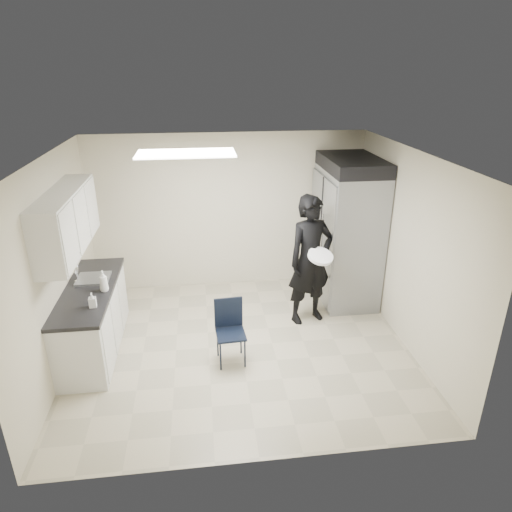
{
  "coord_description": "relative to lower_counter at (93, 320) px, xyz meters",
  "views": [
    {
      "loc": [
        -0.46,
        -5.29,
        3.58
      ],
      "look_at": [
        0.24,
        0.2,
        1.24
      ],
      "focal_mm": 32.0,
      "sensor_mm": 36.0,
      "label": 1
    }
  ],
  "objects": [
    {
      "name": "countertop",
      "position": [
        0.0,
        0.0,
        0.46
      ],
      "size": [
        0.64,
        1.95,
        0.05
      ],
      "primitive_type": "cube",
      "color": "black",
      "rests_on": "lower_counter"
    },
    {
      "name": "folding_chair",
      "position": [
        1.8,
        -0.54,
        -0.02
      ],
      "size": [
        0.39,
        0.39,
        0.82
      ],
      "primitive_type": "cube",
      "rotation": [
        0.0,
        0.0,
        0.07
      ],
      "color": "black",
      "rests_on": "floor"
    },
    {
      "name": "right_wall",
      "position": [
        4.2,
        -0.2,
        0.87
      ],
      "size": [
        0.0,
        4.0,
        4.0
      ],
      "primitive_type": "plane",
      "rotation": [
        1.57,
        0.0,
        -1.57
      ],
      "color": "beige",
      "rests_on": "floor"
    },
    {
      "name": "ceiling_panel",
      "position": [
        1.35,
        0.2,
        2.14
      ],
      "size": [
        1.2,
        0.6,
        0.02
      ],
      "primitive_type": "cube",
      "color": "white",
      "rests_on": "ceiling"
    },
    {
      "name": "soap_bottle_a",
      "position": [
        0.23,
        -0.11,
        0.62
      ],
      "size": [
        0.13,
        0.13,
        0.28
      ],
      "primitive_type": "imported",
      "rotation": [
        0.0,
        0.0,
        0.28
      ],
      "color": "white",
      "rests_on": "countertop"
    },
    {
      "name": "notice_sticker_left",
      "position": [
        -0.29,
        -0.1,
        0.79
      ],
      "size": [
        0.0,
        0.12,
        0.07
      ],
      "primitive_type": "cube",
      "color": "yellow",
      "rests_on": "left_wall"
    },
    {
      "name": "back_wall",
      "position": [
        1.95,
        1.8,
        0.87
      ],
      "size": [
        4.5,
        0.0,
        4.5
      ],
      "primitive_type": "plane",
      "rotation": [
        1.57,
        0.0,
        0.0
      ],
      "color": "beige",
      "rests_on": "floor"
    },
    {
      "name": "fridge_compressor",
      "position": [
        3.78,
        1.07,
        1.77
      ],
      "size": [
        0.8,
        1.35,
        0.2
      ],
      "primitive_type": "cube",
      "color": "black",
      "rests_on": "commercial_fridge"
    },
    {
      "name": "lower_counter",
      "position": [
        0.0,
        0.0,
        0.0
      ],
      "size": [
        0.6,
        1.9,
        0.86
      ],
      "primitive_type": "cube",
      "color": "silver",
      "rests_on": "floor"
    },
    {
      "name": "soap_bottle_b",
      "position": [
        0.17,
        -0.52,
        0.57
      ],
      "size": [
        0.09,
        0.09,
        0.18
      ],
      "primitive_type": "imported",
      "rotation": [
        0.0,
        0.0,
        0.09
      ],
      "color": "#ACADB8",
      "rests_on": "countertop"
    },
    {
      "name": "bucket_lid",
      "position": [
        3.11,
        0.16,
        0.7
      ],
      "size": [
        0.45,
        0.45,
        0.04
      ],
      "primitive_type": "cylinder",
      "rotation": [
        0.0,
        0.0,
        0.32
      ],
      "color": "white",
      "rests_on": "man_tuxedo"
    },
    {
      "name": "sink",
      "position": [
        0.02,
        0.25,
        0.44
      ],
      "size": [
        0.42,
        0.4,
        0.14
      ],
      "primitive_type": "cube",
      "color": "gray",
      "rests_on": "countertop"
    },
    {
      "name": "ceiling",
      "position": [
        1.95,
        -0.2,
        2.17
      ],
      "size": [
        4.5,
        4.5,
        0.0
      ],
      "primitive_type": "plane",
      "rotation": [
        3.14,
        0.0,
        0.0
      ],
      "color": "white",
      "rests_on": "back_wall"
    },
    {
      "name": "man_tuxedo",
      "position": [
        3.03,
        0.4,
        0.54
      ],
      "size": [
        0.82,
        0.67,
        1.93
      ],
      "primitive_type": "imported",
      "rotation": [
        0.0,
        0.0,
        0.32
      ],
      "color": "black",
      "rests_on": "floor"
    },
    {
      "name": "left_wall",
      "position": [
        -0.3,
        -0.2,
        0.87
      ],
      "size": [
        0.0,
        4.0,
        4.0
      ],
      "primitive_type": "plane",
      "rotation": [
        1.57,
        0.0,
        1.57
      ],
      "color": "beige",
      "rests_on": "floor"
    },
    {
      "name": "faucet",
      "position": [
        -0.18,
        0.25,
        0.59
      ],
      "size": [
        0.02,
        0.02,
        0.24
      ],
      "primitive_type": "cylinder",
      "color": "silver",
      "rests_on": "countertop"
    },
    {
      "name": "towel_dispenser",
      "position": [
        -0.19,
        1.15,
        1.19
      ],
      "size": [
        0.22,
        0.3,
        0.35
      ],
      "primitive_type": "cube",
      "color": "black",
      "rests_on": "left_wall"
    },
    {
      "name": "notice_sticker_right",
      "position": [
        -0.29,
        0.1,
        0.75
      ],
      "size": [
        0.0,
        0.12,
        0.07
      ],
      "primitive_type": "cube",
      "color": "yellow",
      "rests_on": "left_wall"
    },
    {
      "name": "commercial_fridge",
      "position": [
        3.78,
        1.07,
        0.62
      ],
      "size": [
        0.8,
        1.35,
        2.1
      ],
      "primitive_type": "cube",
      "color": "gray",
      "rests_on": "floor"
    },
    {
      "name": "upper_cabinets",
      "position": [
        -0.13,
        0.0,
        1.4
      ],
      "size": [
        0.35,
        1.8,
        0.75
      ],
      "primitive_type": "cube",
      "color": "silver",
      "rests_on": "left_wall"
    },
    {
      "name": "floor",
      "position": [
        1.95,
        -0.2,
        -0.43
      ],
      "size": [
        4.5,
        4.5,
        0.0
      ],
      "primitive_type": "plane",
      "color": "tan",
      "rests_on": "ground"
    }
  ]
}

